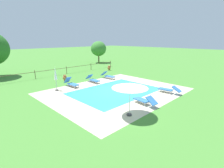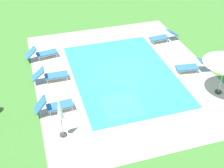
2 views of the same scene
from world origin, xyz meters
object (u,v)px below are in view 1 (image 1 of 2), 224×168
Objects in this scene: sun_lounger_north_far at (108,76)px; terracotta_urn_by_tree at (109,68)px; sun_lounger_north_near_steps at (93,79)px; terracotta_urn_near_fence at (65,78)px; patio_umbrella_open_foreground at (130,86)px; sun_lounger_north_end at (169,89)px; sun_lounger_north_mid at (144,100)px; patio_umbrella_closed_row_west at (55,75)px; tree_centre at (99,49)px; sun_lounger_south_near_corner at (71,83)px.

sun_lounger_north_far is 5.88m from terracotta_urn_by_tree.
sun_lounger_north_near_steps is 3.56m from terracotta_urn_near_fence.
patio_umbrella_open_foreground is 3.21× the size of terracotta_urn_by_tree.
sun_lounger_north_mid is at bearing -179.51° from sun_lounger_north_end.
patio_umbrella_closed_row_west is 3.41× the size of terracotta_urn_near_fence.
sun_lounger_north_near_steps is at bearing -147.22° from terracotta_urn_by_tree.
sun_lounger_north_end is 2.93× the size of terracotta_urn_by_tree.
patio_umbrella_closed_row_west is (-7.03, -0.12, 1.17)m from sun_lounger_north_far.
terracotta_urn_by_tree is 9.35m from tree_centre.
sun_lounger_north_end reaches higher than terracotta_urn_by_tree.
sun_lounger_north_mid is 2.83m from patio_umbrella_open_foreground.
terracotta_urn_near_fence is at bearing -145.26° from tree_centre.
sun_lounger_south_near_corner is (-5.20, 8.17, 0.03)m from sun_lounger_north_end.
terracotta_urn_near_fence is 0.16× the size of tree_centre.
sun_lounger_north_far is 1.07× the size of sun_lounger_south_near_corner.
sun_lounger_north_mid is 1.09× the size of sun_lounger_south_near_corner.
patio_umbrella_closed_row_west is 12.04m from terracotta_urn_by_tree.
patio_umbrella_closed_row_west is (-4.43, 0.09, 1.17)m from sun_lounger_north_near_steps.
patio_umbrella_open_foreground reaches higher than sun_lounger_south_near_corner.
sun_lounger_north_near_steps is 9.31m from patio_umbrella_open_foreground.
sun_lounger_south_near_corner is 18.56m from tree_centre.
terracotta_urn_by_tree is at bearing 23.70° from sun_lounger_south_near_corner.
sun_lounger_north_mid is at bearing -123.60° from terracotta_urn_by_tree.
sun_lounger_north_far is 5.30m from sun_lounger_south_near_corner.
patio_umbrella_open_foreground reaches higher than terracotta_urn_by_tree.
sun_lounger_south_near_corner is at bearing -156.30° from terracotta_urn_by_tree.
tree_centre reaches higher than terracotta_urn_by_tree.
sun_lounger_south_near_corner is 0.43× the size of tree_centre.
sun_lounger_south_near_corner is 2.08m from patio_umbrella_closed_row_west.
terracotta_urn_by_tree is (8.61, 1.31, 0.02)m from terracotta_urn_near_fence.
sun_lounger_north_mid reaches higher than sun_lounger_north_end.
sun_lounger_north_near_steps is 2.89× the size of terracotta_urn_near_fence.
sun_lounger_north_near_steps reaches higher than sun_lounger_north_mid.
patio_umbrella_closed_row_west is at bearing -159.13° from terracotta_urn_by_tree.
terracotta_urn_near_fence is at bearing -171.35° from terracotta_urn_by_tree.
sun_lounger_north_near_steps is 2.61m from sun_lounger_north_far.
sun_lounger_north_end is at bearing -57.50° from sun_lounger_south_near_corner.
sun_lounger_north_near_steps is 2.77× the size of terracotta_urn_by_tree.
tree_centre is at bearing 47.12° from sun_lounger_north_near_steps.
sun_lounger_south_near_corner reaches higher than sun_lounger_north_end.
tree_centre is (13.98, 11.95, 2.49)m from sun_lounger_south_near_corner.
terracotta_urn_by_tree is at bearing 50.61° from patio_umbrella_open_foreground.
terracotta_urn_near_fence is (-1.85, 3.05, -0.01)m from sun_lounger_north_near_steps.
sun_lounger_north_near_steps is 8.35m from sun_lounger_north_end.
patio_umbrella_closed_row_west is 19.85m from tree_centre.
tree_centre reaches higher than sun_lounger_north_end.
terracotta_urn_near_fence is at bearing 73.33° from sun_lounger_south_near_corner.
sun_lounger_north_mid is at bearing -81.29° from sun_lounger_south_near_corner.
sun_lounger_south_near_corner is at bearing -139.48° from tree_centre.
tree_centre is at bearing 59.90° from terracotta_urn_by_tree.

